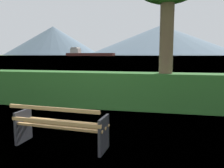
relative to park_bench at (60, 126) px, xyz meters
name	(u,v)px	position (x,y,z in m)	size (l,w,h in m)	color
ground_plane	(62,146)	(0.00, 0.06, -0.43)	(1400.00, 1400.00, 0.00)	#567A38
water_surface	(160,56)	(0.00, 306.97, -0.43)	(620.00, 620.00, 0.00)	#6B8EA3
park_bench	(60,126)	(0.00, 0.00, 0.00)	(1.90, 0.72, 0.87)	tan
hedge_row	(105,90)	(0.00, 3.57, 0.18)	(12.45, 0.89, 1.22)	#285B23
cargo_ship_large	(86,53)	(-93.88, 281.19, 2.77)	(66.23, 18.03, 11.43)	#471E19
distant_hills	(180,39)	(46.25, 591.25, 39.82)	(909.98, 377.65, 87.16)	slate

